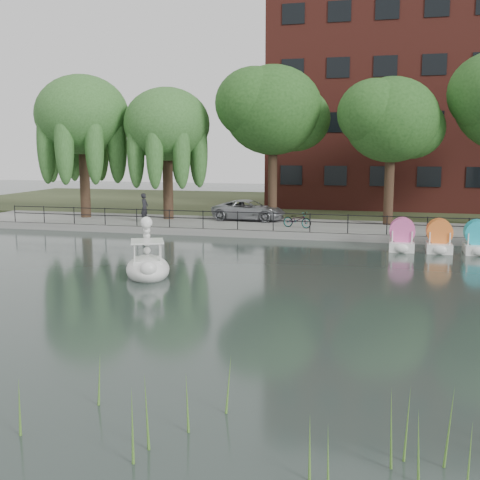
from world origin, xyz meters
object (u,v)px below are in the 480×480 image
at_px(pedestrian, 145,205).
at_px(swan_boat, 148,264).
at_px(minivan, 249,209).
at_px(bicycle, 297,219).

xyz_separation_m(pedestrian, swan_boat, (5.62, -12.81, -0.90)).
distance_m(minivan, swan_boat, 15.08).
distance_m(minivan, pedestrian, 6.41).
xyz_separation_m(bicycle, swan_boat, (-3.81, -12.38, -0.42)).
bearing_deg(minivan, swan_boat, -177.74).
xyz_separation_m(minivan, swan_boat, (-0.38, -15.06, -0.64)).
bearing_deg(bicycle, swan_boat, 179.79).
xyz_separation_m(bicycle, pedestrian, (-9.42, 0.43, 0.49)).
relative_size(bicycle, swan_boat, 0.56).
bearing_deg(swan_boat, minivan, 64.56).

